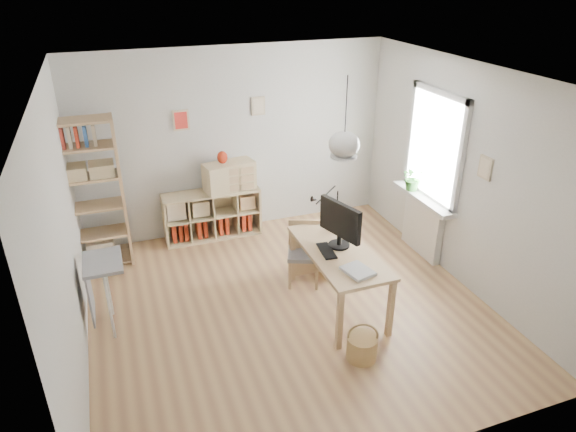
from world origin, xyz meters
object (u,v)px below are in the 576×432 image
object	(u,v)px
tall_bookshelf	(90,190)
desk	(339,257)
chair	(304,249)
monitor	(340,222)
storage_chest	(344,255)
cube_shelf	(211,217)
drawer_chest	(229,176)

from	to	relation	value
tall_bookshelf	desk	bearing A→B (deg)	-37.01
chair	monitor	distance (m)	0.84
tall_bookshelf	storage_chest	bearing A→B (deg)	-21.73
storage_chest	monitor	world-z (taller)	monitor
desk	chair	bearing A→B (deg)	104.89
cube_shelf	chair	world-z (taller)	chair
desk	storage_chest	xyz separation A→B (m)	(0.44, 0.74, -0.47)
tall_bookshelf	monitor	distance (m)	3.22
desk	cube_shelf	xyz separation A→B (m)	(-1.02, 2.23, -0.36)
monitor	storage_chest	bearing A→B (deg)	40.77
drawer_chest	tall_bookshelf	bearing A→B (deg)	176.95
monitor	drawer_chest	bearing A→B (deg)	92.21
drawer_chest	monitor	bearing A→B (deg)	-80.43
tall_bookshelf	monitor	bearing A→B (deg)	-35.19
tall_bookshelf	drawer_chest	size ratio (longest dim) A/B	2.80
tall_bookshelf	storage_chest	size ratio (longest dim) A/B	2.87
cube_shelf	monitor	distance (m)	2.50
drawer_chest	cube_shelf	bearing A→B (deg)	162.00
cube_shelf	drawer_chest	xyz separation A→B (m)	(0.31, -0.04, 0.63)
tall_bookshelf	chair	distance (m)	2.82
desk	drawer_chest	distance (m)	2.32
chair	drawer_chest	xyz separation A→B (m)	(-0.55, 1.55, 0.47)
desk	drawer_chest	bearing A→B (deg)	108.10
cube_shelf	storage_chest	xyz separation A→B (m)	(1.46, -1.49, -0.11)
chair	storage_chest	world-z (taller)	chair
storage_chest	drawer_chest	distance (m)	1.99
monitor	tall_bookshelf	bearing A→B (deg)	127.09
desk	tall_bookshelf	world-z (taller)	tall_bookshelf
desk	monitor	world-z (taller)	monitor
storage_chest	monitor	bearing A→B (deg)	-112.84
chair	drawer_chest	size ratio (longest dim) A/B	1.12
cube_shelf	drawer_chest	distance (m)	0.70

